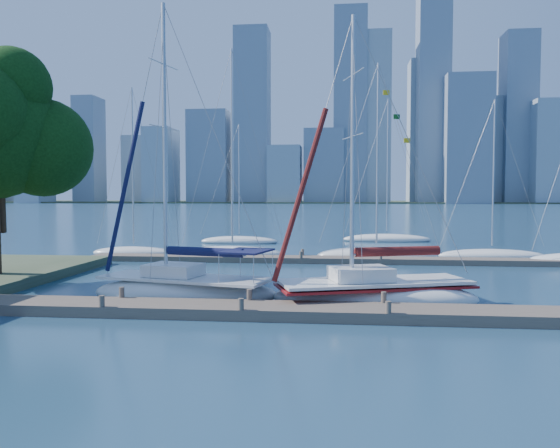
# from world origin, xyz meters

# --- Properties ---
(ground) EXTENTS (700.00, 700.00, 0.00)m
(ground) POSITION_xyz_m (0.00, 0.00, 0.00)
(ground) COLOR navy
(ground) RESTS_ON ground
(near_dock) EXTENTS (26.00, 2.00, 0.40)m
(near_dock) POSITION_xyz_m (0.00, 0.00, 0.20)
(near_dock) COLOR brown
(near_dock) RESTS_ON ground
(far_dock) EXTENTS (30.00, 1.80, 0.36)m
(far_dock) POSITION_xyz_m (2.00, 16.00, 0.18)
(far_dock) COLOR brown
(far_dock) RESTS_ON ground
(far_shore) EXTENTS (800.00, 100.00, 1.50)m
(far_shore) POSITION_xyz_m (0.00, 320.00, 0.00)
(far_shore) COLOR #38472D
(far_shore) RESTS_ON ground
(sailboat_navy) EXTENTS (8.22, 4.36, 12.88)m
(sailboat_navy) POSITION_xyz_m (-3.08, 2.96, 1.05)
(sailboat_navy) COLOR silver
(sailboat_navy) RESTS_ON ground
(sailboat_maroon) EXTENTS (8.59, 5.05, 11.87)m
(sailboat_maroon) POSITION_xyz_m (4.75, 2.61, 0.92)
(sailboat_maroon) COLOR silver
(sailboat_maroon) RESTS_ON ground
(bg_boat_0) EXTENTS (6.41, 2.97, 12.38)m
(bg_boat_0) POSITION_xyz_m (-11.40, 18.84, 0.24)
(bg_boat_0) COLOR silver
(bg_boat_0) RESTS_ON ground
(bg_boat_1) EXTENTS (7.43, 2.73, 14.86)m
(bg_boat_1) POSITION_xyz_m (-4.04, 18.36, 0.30)
(bg_boat_1) COLOR silver
(bg_boat_1) RESTS_ON ground
(bg_boat_3) EXTENTS (8.46, 4.28, 13.59)m
(bg_boat_3) POSITION_xyz_m (5.96, 18.15, 0.28)
(bg_boat_3) COLOR silver
(bg_boat_3) RESTS_ON ground
(bg_boat_4) EXTENTS (7.41, 2.75, 11.17)m
(bg_boat_4) POSITION_xyz_m (13.91, 19.48, 0.22)
(bg_boat_4) COLOR silver
(bg_boat_4) RESTS_ON ground
(bg_boat_6) EXTENTS (7.32, 3.46, 11.07)m
(bg_boat_6) POSITION_xyz_m (-5.56, 29.45, 0.22)
(bg_boat_6) COLOR silver
(bg_boat_6) RESTS_ON ground
(bg_boat_7) EXTENTS (8.46, 4.09, 13.70)m
(bg_boat_7) POSITION_xyz_m (7.96, 32.89, 0.26)
(bg_boat_7) COLOR silver
(bg_boat_7) RESTS_ON ground
(skyline) EXTENTS (501.49, 51.31, 117.31)m
(skyline) POSITION_xyz_m (20.86, 290.43, 36.83)
(skyline) COLOR #8496AB
(skyline) RESTS_ON ground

